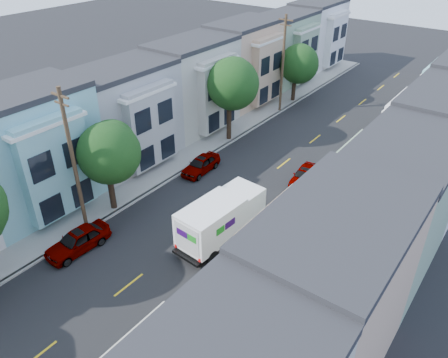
# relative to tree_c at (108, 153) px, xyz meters

# --- Properties ---
(ground) EXTENTS (160.00, 160.00, 0.00)m
(ground) POSITION_rel_tree_c_xyz_m (6.30, -4.70, -4.73)
(ground) COLOR black
(ground) RESTS_ON ground
(road_slab) EXTENTS (12.00, 70.00, 0.02)m
(road_slab) POSITION_rel_tree_c_xyz_m (6.30, 10.30, -4.72)
(road_slab) COLOR black
(road_slab) RESTS_ON ground
(curb_left) EXTENTS (0.30, 70.00, 0.15)m
(curb_left) POSITION_rel_tree_c_xyz_m (0.25, 10.30, -4.65)
(curb_left) COLOR gray
(curb_left) RESTS_ON ground
(curb_right) EXTENTS (0.30, 70.00, 0.15)m
(curb_right) POSITION_rel_tree_c_xyz_m (12.35, 10.30, -4.65)
(curb_right) COLOR gray
(curb_right) RESTS_ON ground
(sidewalk_left) EXTENTS (2.60, 70.00, 0.15)m
(sidewalk_left) POSITION_rel_tree_c_xyz_m (-1.05, 10.30, -4.65)
(sidewalk_left) COLOR gray
(sidewalk_left) RESTS_ON ground
(sidewalk_right) EXTENTS (2.60, 70.00, 0.15)m
(sidewalk_right) POSITION_rel_tree_c_xyz_m (13.65, 10.30, -4.65)
(sidewalk_right) COLOR gray
(sidewalk_right) RESTS_ON ground
(centerline) EXTENTS (0.12, 70.00, 0.01)m
(centerline) POSITION_rel_tree_c_xyz_m (6.30, 10.30, -4.73)
(centerline) COLOR gold
(centerline) RESTS_ON ground
(townhouse_row_left) EXTENTS (5.00, 70.00, 8.50)m
(townhouse_row_left) POSITION_rel_tree_c_xyz_m (-4.85, 10.30, -4.73)
(townhouse_row_left) COLOR #88A485
(townhouse_row_left) RESTS_ON ground
(townhouse_row_right) EXTENTS (5.00, 70.00, 8.50)m
(townhouse_row_right) POSITION_rel_tree_c_xyz_m (17.45, 10.30, -4.73)
(townhouse_row_right) COLOR #88A485
(townhouse_row_right) RESTS_ON ground
(tree_c) EXTENTS (4.30, 4.30, 6.90)m
(tree_c) POSITION_rel_tree_c_xyz_m (0.00, 0.00, 0.00)
(tree_c) COLOR black
(tree_c) RESTS_ON ground
(tree_d) EXTENTS (4.70, 4.70, 7.95)m
(tree_d) POSITION_rel_tree_c_xyz_m (0.00, 14.28, 0.85)
(tree_d) COLOR black
(tree_d) RESTS_ON ground
(tree_e) EXTENTS (4.31, 4.31, 6.56)m
(tree_e) POSITION_rel_tree_c_xyz_m (0.00, 26.79, -0.34)
(tree_e) COLOR black
(tree_e) RESTS_ON ground
(tree_far_r) EXTENTS (2.78, 2.78, 5.23)m
(tree_far_r) POSITION_rel_tree_c_xyz_m (13.19, 24.29, -0.95)
(tree_far_r) COLOR black
(tree_far_r) RESTS_ON ground
(utility_pole_near) EXTENTS (1.60, 0.26, 10.00)m
(utility_pole_near) POSITION_rel_tree_c_xyz_m (0.00, -2.70, 0.43)
(utility_pole_near) COLOR #42301E
(utility_pole_near) RESTS_ON ground
(utility_pole_far) EXTENTS (1.60, 0.26, 10.00)m
(utility_pole_far) POSITION_rel_tree_c_xyz_m (0.00, 23.30, 0.43)
(utility_pole_far) COLOR #42301E
(utility_pole_far) RESTS_ON ground
(fedex_truck) EXTENTS (2.46, 6.40, 3.07)m
(fedex_truck) POSITION_rel_tree_c_xyz_m (8.06, 1.92, -3.01)
(fedex_truck) COLOR white
(fedex_truck) RESTS_ON ground
(lead_sedan) EXTENTS (1.97, 4.06, 1.27)m
(lead_sedan) POSITION_rel_tree_c_xyz_m (9.08, 11.61, -4.09)
(lead_sedan) COLOR black
(lead_sedan) RESTS_ON ground
(parked_left_c) EXTENTS (1.96, 4.59, 1.46)m
(parked_left_c) POSITION_rel_tree_c_xyz_m (1.40, -4.41, -3.99)
(parked_left_c) COLOR #9E9FAA
(parked_left_c) RESTS_ON ground
(parked_left_d) EXTENTS (1.80, 4.25, 1.36)m
(parked_left_d) POSITION_rel_tree_c_xyz_m (1.40, 7.98, -4.05)
(parked_left_d) COLOR #3E190C
(parked_left_d) RESTS_ON ground
(parked_right_c) EXTENTS (1.62, 4.09, 1.34)m
(parked_right_c) POSITION_rel_tree_c_xyz_m (11.20, 13.06, -4.05)
(parked_right_c) COLOR black
(parked_right_c) RESTS_ON ground
(parked_right_d) EXTENTS (2.01, 4.58, 1.36)m
(parked_right_d) POSITION_rel_tree_c_xyz_m (11.20, 21.68, -4.04)
(parked_right_d) COLOR black
(parked_right_d) RESTS_ON ground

